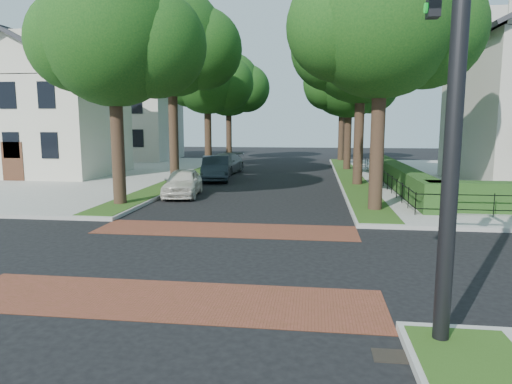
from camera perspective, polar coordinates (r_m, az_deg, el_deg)
ground at (r=12.85m, az=-6.55°, el=-7.98°), size 120.00×120.00×0.00m
sidewalk_nw at (r=38.43m, az=-28.57°, el=2.15°), size 30.00×30.00×0.15m
crosswalk_far at (r=15.87m, az=-3.78°, el=-4.74°), size 9.00×2.20×0.01m
crosswalk_near at (r=9.94m, az=-11.08°, el=-13.07°), size 9.00×2.20×0.01m
storm_drain at (r=7.95m, az=16.83°, el=-19.04°), size 0.65×0.45×0.01m
grass_strip_ne at (r=31.34m, az=11.68°, el=1.96°), size 1.60×29.80×0.02m
grass_strip_nw at (r=32.35m, az=-7.77°, el=2.26°), size 1.60×29.80×0.02m
tree_right_near at (r=19.77m, az=15.70°, el=19.85°), size 7.75×6.67×10.66m
tree_right_mid at (r=27.67m, az=13.26°, el=17.34°), size 8.25×7.09×11.22m
tree_right_far at (r=36.41m, az=11.72°, el=13.48°), size 7.25×6.23×9.74m
tree_right_back at (r=45.40m, az=10.87°, el=12.94°), size 7.50×6.45×10.20m
tree_left_near at (r=21.25m, az=-16.92°, el=17.99°), size 7.50×6.45×10.20m
tree_left_mid at (r=28.85m, az=-10.18°, el=17.77°), size 8.00×6.88×11.48m
tree_left_far at (r=37.29m, az=-5.90°, el=13.82°), size 7.00×6.02×9.86m
tree_left_back at (r=46.12m, az=-3.27°, el=13.18°), size 7.75×6.66×10.44m
hedge_main_road at (r=27.51m, az=17.14°, el=2.11°), size 1.00×18.00×1.20m
fence_main_road at (r=27.40m, az=15.47°, el=1.84°), size 0.06×18.00×0.90m
house_left_near at (r=35.22m, az=-24.75°, el=10.02°), size 10.00×9.00×10.14m
house_left_far at (r=47.70m, az=-15.72°, el=9.88°), size 10.00×9.00×10.14m
traffic_signal at (r=7.84m, az=22.03°, el=15.78°), size 2.17×2.00×8.00m
parked_car_front at (r=23.37m, az=-9.14°, el=1.18°), size 2.13×4.28×1.40m
parked_car_middle at (r=29.72m, az=-5.06°, el=2.97°), size 2.47×5.00×1.58m
parked_car_rear at (r=33.60m, az=-4.03°, el=3.53°), size 2.58×5.25×1.47m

